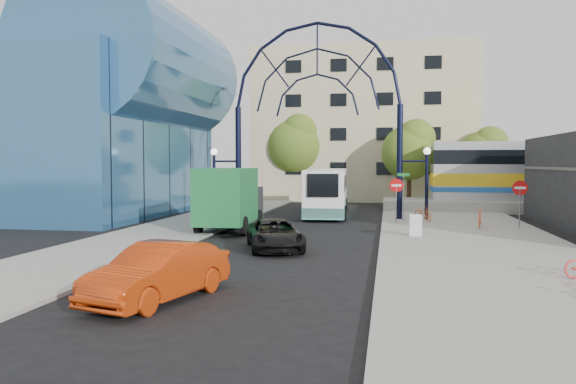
% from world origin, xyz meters
% --- Properties ---
extents(ground, '(120.00, 120.00, 0.00)m').
position_xyz_m(ground, '(0.00, 0.00, 0.00)').
color(ground, black).
rests_on(ground, ground).
extents(sidewalk_east, '(8.00, 56.00, 0.12)m').
position_xyz_m(sidewalk_east, '(8.00, 4.00, 0.06)').
color(sidewalk_east, gray).
rests_on(sidewalk_east, ground).
extents(plaza_west, '(5.00, 50.00, 0.12)m').
position_xyz_m(plaza_west, '(-6.50, 6.00, 0.06)').
color(plaza_west, gray).
rests_on(plaza_west, ground).
extents(gateway_arch, '(13.64, 0.44, 12.10)m').
position_xyz_m(gateway_arch, '(0.00, 14.00, 8.56)').
color(gateway_arch, black).
rests_on(gateway_arch, ground).
extents(stop_sign, '(0.80, 0.07, 2.50)m').
position_xyz_m(stop_sign, '(4.80, 12.00, 1.99)').
color(stop_sign, slate).
rests_on(stop_sign, sidewalk_east).
extents(do_not_enter_sign, '(0.76, 0.07, 2.48)m').
position_xyz_m(do_not_enter_sign, '(11.00, 10.00, 1.98)').
color(do_not_enter_sign, slate).
rests_on(do_not_enter_sign, sidewalk_east).
extents(street_name_sign, '(0.70, 0.70, 2.80)m').
position_xyz_m(street_name_sign, '(5.20, 12.60, 2.13)').
color(street_name_sign, slate).
rests_on(street_name_sign, sidewalk_east).
extents(sandwich_board, '(0.55, 0.61, 0.99)m').
position_xyz_m(sandwich_board, '(5.60, 5.98, 0.74)').
color(sandwich_board, white).
rests_on(sandwich_board, sidewalk_east).
extents(transit_hall, '(16.50, 18.00, 14.50)m').
position_xyz_m(transit_hall, '(-15.30, 15.00, 6.70)').
color(transit_hall, '#2D5E8B').
rests_on(transit_hall, ground).
extents(apartment_block, '(20.00, 12.10, 14.00)m').
position_xyz_m(apartment_block, '(2.00, 34.97, 7.00)').
color(apartment_block, '#C8B38B').
rests_on(apartment_block, ground).
extents(tree_north_a, '(4.48, 4.48, 7.00)m').
position_xyz_m(tree_north_a, '(6.12, 25.93, 4.61)').
color(tree_north_a, '#382314').
rests_on(tree_north_a, ground).
extents(tree_north_b, '(5.12, 5.12, 8.00)m').
position_xyz_m(tree_north_b, '(-3.88, 29.93, 5.27)').
color(tree_north_b, '#382314').
rests_on(tree_north_b, ground).
extents(tree_north_c, '(4.16, 4.16, 6.50)m').
position_xyz_m(tree_north_c, '(12.12, 27.93, 4.28)').
color(tree_north_c, '#382314').
rests_on(tree_north_c, ground).
extents(city_bus, '(3.18, 11.29, 3.07)m').
position_xyz_m(city_bus, '(0.28, 17.37, 1.60)').
color(city_bus, white).
rests_on(city_bus, ground).
extents(green_truck, '(2.71, 6.50, 3.23)m').
position_xyz_m(green_truck, '(-3.68, 7.58, 1.61)').
color(green_truck, black).
rests_on(green_truck, ground).
extents(black_suv, '(3.29, 4.83, 1.23)m').
position_xyz_m(black_suv, '(-0.13, 1.63, 0.61)').
color(black_suv, black).
rests_on(black_suv, ground).
extents(red_sedan, '(2.65, 4.68, 1.46)m').
position_xyz_m(red_sedan, '(-1.37, -7.06, 0.73)').
color(red_sedan, '#B5320B').
rests_on(red_sedan, ground).
extents(bike_near_a, '(1.36, 1.84, 0.92)m').
position_xyz_m(bike_near_a, '(6.36, 13.14, 0.58)').
color(bike_near_a, '#D5632A').
rests_on(bike_near_a, sidewalk_east).
extents(bike_near_b, '(0.73, 1.64, 0.95)m').
position_xyz_m(bike_near_b, '(9.05, 10.03, 0.60)').
color(bike_near_b, orange).
rests_on(bike_near_b, sidewalk_east).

